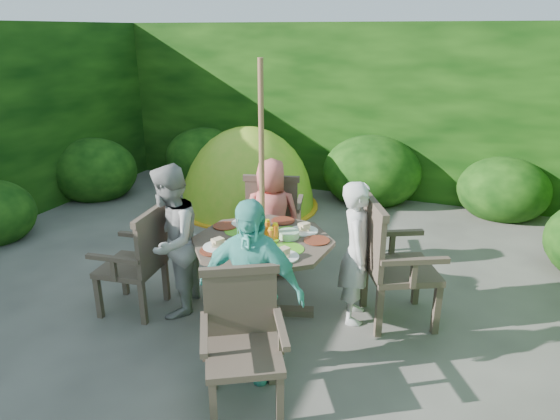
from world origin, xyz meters
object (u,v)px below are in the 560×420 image
at_px(patio_table, 263,252).
at_px(garden_chair_left, 138,260).
at_px(garden_chair_front, 243,339).
at_px(child_left, 171,241).
at_px(garden_chair_back, 274,216).
at_px(child_right, 357,253).
at_px(parasol_pole, 262,197).
at_px(dome_tent, 248,206).
at_px(child_front, 251,290).
at_px(garden_chair_right, 391,261).
at_px(child_back, 271,218).

relative_size(patio_table, garden_chair_left, 1.68).
xyz_separation_m(garden_chair_front, child_left, (-1.08, 0.82, 0.20)).
distance_m(garden_chair_back, child_right, 1.36).
bearing_deg(parasol_pole, dome_tent, 117.75).
relative_size(patio_table, child_front, 1.14).
bearing_deg(child_front, parasol_pole, 106.22).
bearing_deg(patio_table, garden_chair_back, 107.74).
relative_size(garden_chair_left, child_front, 0.68).
bearing_deg(garden_chair_front, garden_chair_back, 77.40).
relative_size(garden_chair_right, child_front, 0.77).
bearing_deg(child_back, garden_chair_right, 138.84).
bearing_deg(child_back, dome_tent, -79.95).
height_order(patio_table, garden_chair_back, garden_chair_back).
height_order(garden_chair_right, child_back, child_back).
bearing_deg(garden_chair_left, garden_chair_front, 54.70).
bearing_deg(child_front, patio_table, 105.92).
bearing_deg(child_back, garden_chair_front, 85.16).
relative_size(garden_chair_front, child_back, 0.74).
bearing_deg(parasol_pole, garden_chair_right, 16.52).
relative_size(garden_chair_back, child_back, 0.80).
bearing_deg(child_front, garden_chair_left, 160.66).
xyz_separation_m(parasol_pole, child_back, (-0.24, 0.76, -0.49)).
bearing_deg(child_front, dome_tent, 114.41).
xyz_separation_m(patio_table, parasol_pole, (-0.00, -0.00, 0.50)).
bearing_deg(parasol_pole, child_left, -162.68).
height_order(child_front, dome_tent, child_front).
bearing_deg(garden_chair_right, garden_chair_left, 80.64).
bearing_deg(dome_tent, child_front, -79.17).
distance_m(patio_table, child_left, 0.81).
xyz_separation_m(garden_chair_left, garden_chair_front, (1.36, -0.72, -0.01)).
height_order(garden_chair_right, garden_chair_back, garden_chair_right).
bearing_deg(dome_tent, parasol_pole, -76.92).
xyz_separation_m(patio_table, garden_chair_left, (-1.05, -0.34, -0.11)).
xyz_separation_m(parasol_pole, child_left, (-0.76, -0.24, -0.43)).
bearing_deg(garden_chair_back, patio_table, 92.98).
height_order(garden_chair_back, child_front, child_front).
bearing_deg(child_right, garden_chair_left, 95.03).
bearing_deg(dome_tent, child_back, -72.98).
bearing_deg(garden_chair_left, garden_chair_back, 145.17).
relative_size(child_right, child_back, 1.03).
bearing_deg(patio_table, child_left, -162.62).
xyz_separation_m(garden_chair_right, child_right, (-0.28, -0.07, 0.07)).
xyz_separation_m(garden_chair_front, dome_tent, (-1.66, 3.62, -0.48)).
bearing_deg(patio_table, dome_tent, 117.84).
distance_m(garden_chair_left, garden_chair_front, 1.53).
xyz_separation_m(garden_chair_left, child_left, (0.28, 0.10, 0.18)).
height_order(garden_chair_left, child_right, child_right).
bearing_deg(child_left, garden_chair_right, 90.30).
bearing_deg(child_right, garden_chair_right, -88.38).
relative_size(patio_table, parasol_pole, 0.70).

